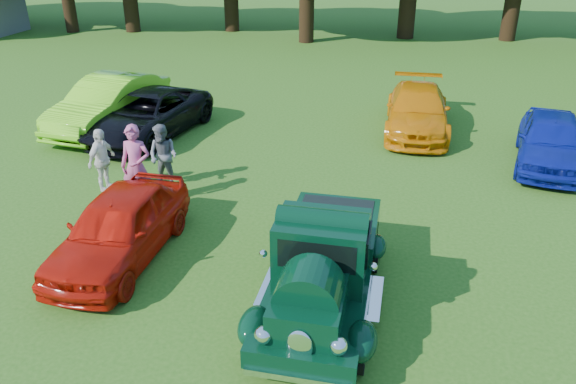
% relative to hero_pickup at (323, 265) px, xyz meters
% --- Properties ---
extents(ground, '(120.00, 120.00, 0.00)m').
position_rel_hero_pickup_xyz_m(ground, '(-1.42, -0.23, -0.75)').
color(ground, '#265313').
rests_on(ground, ground).
extents(hero_pickup, '(2.06, 4.43, 1.73)m').
position_rel_hero_pickup_xyz_m(hero_pickup, '(0.00, 0.00, 0.00)').
color(hero_pickup, black).
rests_on(hero_pickup, ground).
extents(red_convertible, '(1.59, 3.93, 1.34)m').
position_rel_hero_pickup_xyz_m(red_convertible, '(-4.03, 0.60, -0.08)').
color(red_convertible, '#B71307').
rests_on(red_convertible, ground).
extents(back_car_lime, '(2.23, 4.97, 1.58)m').
position_rel_hero_pickup_xyz_m(back_car_lime, '(-7.94, 7.52, 0.04)').
color(back_car_lime, '#6ED31C').
rests_on(back_car_lime, ground).
extents(back_car_black, '(2.94, 5.07, 1.33)m').
position_rel_hero_pickup_xyz_m(back_car_black, '(-6.48, 7.09, -0.09)').
color(back_car_black, black).
rests_on(back_car_black, ground).
extents(back_car_orange, '(1.95, 4.63, 1.34)m').
position_rel_hero_pickup_xyz_m(back_car_orange, '(1.47, 9.27, -0.08)').
color(back_car_orange, orange).
rests_on(back_car_orange, ground).
extents(back_car_blue, '(2.28, 4.29, 1.39)m').
position_rel_hero_pickup_xyz_m(back_car_blue, '(4.96, 7.26, -0.06)').
color(back_car_blue, navy).
rests_on(back_car_blue, ground).
extents(spectator_pink, '(0.73, 0.51, 1.92)m').
position_rel_hero_pickup_xyz_m(spectator_pink, '(-4.71, 2.77, 0.21)').
color(spectator_pink, '#BD4E7D').
rests_on(spectator_pink, ground).
extents(spectator_grey, '(0.86, 0.73, 1.58)m').
position_rel_hero_pickup_xyz_m(spectator_grey, '(-4.54, 3.85, 0.04)').
color(spectator_grey, slate).
rests_on(spectator_grey, ground).
extents(spectator_white, '(0.51, 0.97, 1.57)m').
position_rel_hero_pickup_xyz_m(spectator_white, '(-5.86, 3.28, 0.03)').
color(spectator_white, silver).
rests_on(spectator_white, ground).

